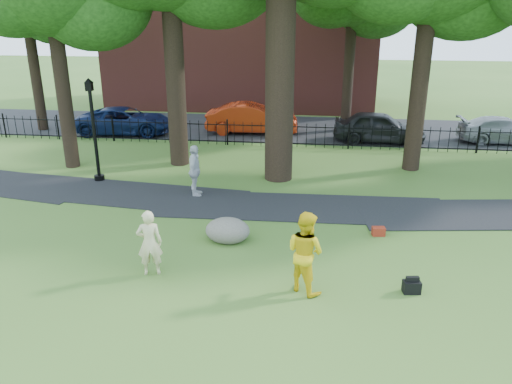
# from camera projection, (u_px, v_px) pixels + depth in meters

# --- Properties ---
(ground) EXTENTS (120.00, 120.00, 0.00)m
(ground) POSITION_uv_depth(u_px,v_px,m) (256.00, 259.00, 13.62)
(ground) COLOR #34591F
(ground) RESTS_ON ground
(footpath) EXTENTS (36.07, 3.85, 0.03)m
(footpath) POSITION_uv_depth(u_px,v_px,m) (299.00, 208.00, 17.13)
(footpath) COLOR black
(footpath) RESTS_ON ground
(street) EXTENTS (80.00, 7.00, 0.02)m
(street) POSITION_uv_depth(u_px,v_px,m) (292.00, 129.00, 28.52)
(street) COLOR black
(street) RESTS_ON ground
(iron_fence) EXTENTS (44.00, 0.04, 1.20)m
(iron_fence) POSITION_uv_depth(u_px,v_px,m) (287.00, 135.00, 24.59)
(iron_fence) COLOR black
(iron_fence) RESTS_ON ground
(brick_building) EXTENTS (18.00, 8.00, 12.00)m
(brick_building) POSITION_uv_depth(u_px,v_px,m) (243.00, 16.00, 34.40)
(brick_building) COLOR brown
(brick_building) RESTS_ON ground
(woman) EXTENTS (0.72, 0.57, 1.75)m
(woman) POSITION_uv_depth(u_px,v_px,m) (150.00, 243.00, 12.56)
(woman) COLOR #CDC28D
(woman) RESTS_ON ground
(man) EXTENTS (1.25, 1.22, 2.03)m
(man) POSITION_uv_depth(u_px,v_px,m) (305.00, 252.00, 11.78)
(man) COLOR yellow
(man) RESTS_ON ground
(pedestrian) EXTENTS (0.55, 1.14, 1.89)m
(pedestrian) POSITION_uv_depth(u_px,v_px,m) (195.00, 171.00, 17.92)
(pedestrian) COLOR #BABABF
(pedestrian) RESTS_ON ground
(boulder) EXTENTS (1.51, 1.28, 0.76)m
(boulder) POSITION_uv_depth(u_px,v_px,m) (228.00, 229.00, 14.56)
(boulder) COLOR slate
(boulder) RESTS_ON ground
(lamppost) EXTENTS (0.40, 0.40, 4.03)m
(lamppost) POSITION_uv_depth(u_px,v_px,m) (94.00, 132.00, 19.19)
(lamppost) COLOR black
(lamppost) RESTS_ON ground
(backpack) EXTENTS (0.44, 0.31, 0.31)m
(backpack) POSITION_uv_depth(u_px,v_px,m) (412.00, 287.00, 11.94)
(backpack) COLOR black
(backpack) RESTS_ON ground
(red_bag) EXTENTS (0.40, 0.28, 0.26)m
(red_bag) POSITION_uv_depth(u_px,v_px,m) (378.00, 231.00, 14.99)
(red_bag) COLOR maroon
(red_bag) RESTS_ON ground
(red_sedan) EXTENTS (5.05, 2.01, 1.63)m
(red_sedan) POSITION_uv_depth(u_px,v_px,m) (252.00, 118.00, 27.25)
(red_sedan) COLOR #A1260C
(red_sedan) RESTS_ON ground
(navy_van) EXTENTS (5.34, 2.85, 1.43)m
(navy_van) POSITION_uv_depth(u_px,v_px,m) (125.00, 121.00, 27.18)
(navy_van) COLOR #0D1A44
(navy_van) RESTS_ON ground
(grey_car) EXTENTS (4.71, 2.12, 1.57)m
(grey_car) POSITION_uv_depth(u_px,v_px,m) (379.00, 127.00, 25.42)
(grey_car) COLOR black
(grey_car) RESTS_ON ground
(silver_car) EXTENTS (4.55, 1.98, 1.30)m
(silver_car) POSITION_uv_depth(u_px,v_px,m) (504.00, 130.00, 25.32)
(silver_car) COLOR gray
(silver_car) RESTS_ON ground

